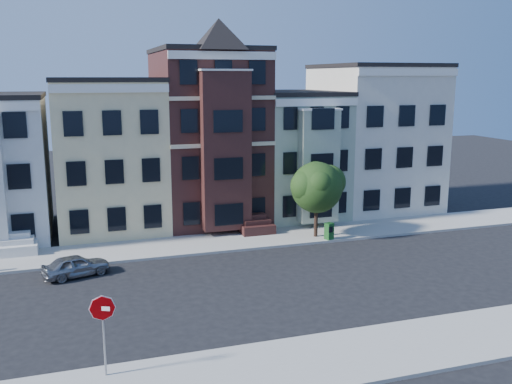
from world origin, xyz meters
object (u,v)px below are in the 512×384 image
object	(u,v)px
parked_car	(76,266)
stop_sign	(104,331)
newspaper_box	(329,231)
street_tree	(317,191)

from	to	relation	value
parked_car	stop_sign	bearing A→B (deg)	167.02
newspaper_box	stop_sign	world-z (taller)	stop_sign
parked_car	stop_sign	distance (m)	11.32
parked_car	newspaper_box	xyz separation A→B (m)	(15.46, 1.80, 0.09)
street_tree	stop_sign	xyz separation A→B (m)	(-14.11, -13.89, -1.36)
street_tree	newspaper_box	world-z (taller)	street_tree
street_tree	stop_sign	size ratio (longest dim) A/B	1.83
parked_car	street_tree	bearing A→B (deg)	-96.97
street_tree	parked_car	bearing A→B (deg)	-169.85
newspaper_box	stop_sign	distance (m)	19.63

